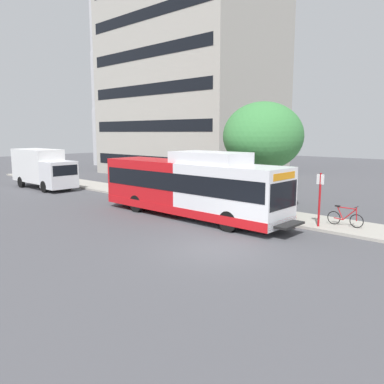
{
  "coord_description": "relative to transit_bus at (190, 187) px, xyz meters",
  "views": [
    {
      "loc": [
        -11.64,
        -9.41,
        4.66
      ],
      "look_at": [
        2.87,
        3.95,
        1.6
      ],
      "focal_mm": 36.16,
      "sensor_mm": 36.0,
      "label": 1
    }
  ],
  "objects": [
    {
      "name": "ground_plane",
      "position": [
        -3.75,
        3.13,
        -1.7
      ],
      "size": [
        120.0,
        120.0,
        0.0
      ],
      "primitive_type": "plane",
      "color": "#4C4C51"
    },
    {
      "name": "sidewalk_curb",
      "position": [
        3.25,
        1.13,
        -1.63
      ],
      "size": [
        3.0,
        56.0,
        0.14
      ],
      "primitive_type": "cube",
      "color": "#A8A399",
      "rests_on": "ground"
    },
    {
      "name": "transit_bus",
      "position": [
        0.0,
        0.0,
        0.0
      ],
      "size": [
        2.58,
        12.25,
        3.65
      ],
      "color": "white",
      "rests_on": "ground"
    },
    {
      "name": "bus_stop_sign_pole",
      "position": [
        2.21,
        -6.41,
        -0.05
      ],
      "size": [
        0.1,
        0.36,
        2.6
      ],
      "color": "red",
      "rests_on": "sidewalk_curb"
    },
    {
      "name": "bicycle_parked",
      "position": [
        3.13,
        -7.34,
        -1.14
      ],
      "size": [
        0.52,
        1.76,
        1.02
      ],
      "color": "black",
      "rests_on": "sidewalk_curb"
    },
    {
      "name": "street_tree_near_stop",
      "position": [
        4.15,
        -1.92,
        2.72
      ],
      "size": [
        4.66,
        4.66,
        6.28
      ],
      "color": "#4C3823",
      "rests_on": "sidewalk_curb"
    },
    {
      "name": "box_truck_background",
      "position": [
        -0.22,
        16.6,
        0.04
      ],
      "size": [
        2.32,
        7.01,
        3.25
      ],
      "color": "silver",
      "rests_on": "ground"
    },
    {
      "name": "apartment_tower_backdrop",
      "position": [
        16.29,
        15.22,
        15.83
      ],
      "size": [
        12.28,
        18.14,
        35.07
      ],
      "color": "#ADA89E",
      "rests_on": "ground"
    },
    {
      "name": "lattice_comm_tower",
      "position": [
        16.2,
        33.31,
        9.58
      ],
      "size": [
        1.1,
        1.1,
        33.51
      ],
      "color": "#B7B7BC",
      "rests_on": "ground"
    }
  ]
}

